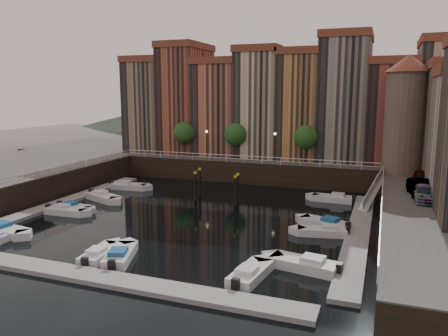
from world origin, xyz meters
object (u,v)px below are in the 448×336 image
at_px(boat_left_1, 66,211).
at_px(mooring_pilings, 217,188).
at_px(boat_left_2, 74,208).
at_px(car_b, 419,189).
at_px(gangway, 374,189).
at_px(boat_left_0, 5,231).
at_px(car_c, 424,194).
at_px(car_a, 422,178).
at_px(corner_tower, 406,113).

bearing_deg(boat_left_1, mooring_pilings, 36.18).
xyz_separation_m(boat_left_2, car_b, (34.19, 6.31, 3.42)).
relative_size(gangway, boat_left_2, 1.85).
relative_size(boat_left_0, car_c, 1.11).
distance_m(car_a, car_b, 5.65).
relative_size(boat_left_0, boat_left_1, 1.08).
xyz_separation_m(gangway, boat_left_2, (-30.08, -13.24, -1.57)).
bearing_deg(car_b, mooring_pilings, 165.51).
bearing_deg(car_c, mooring_pilings, 164.11).
distance_m(boat_left_2, car_a, 36.95).
distance_m(corner_tower, boat_left_1, 39.32).
xyz_separation_m(boat_left_0, car_b, (34.64, 14.99, 3.38)).
height_order(corner_tower, car_c, corner_tower).
bearing_deg(car_b, boat_left_1, -174.31).
bearing_deg(boat_left_2, mooring_pilings, 39.64).
bearing_deg(car_a, boat_left_1, -159.16).
bearing_deg(gangway, corner_tower, 57.20).
bearing_deg(car_c, car_a, 83.65).
bearing_deg(mooring_pilings, boat_left_0, -127.01).
relative_size(gangway, car_a, 1.96).
bearing_deg(boat_left_2, boat_left_0, -88.40).
distance_m(gangway, car_a, 5.22).
distance_m(boat_left_1, car_b, 35.13).
xyz_separation_m(gangway, car_b, (4.10, -6.93, 1.85)).
bearing_deg(boat_left_0, corner_tower, 47.09).
bearing_deg(car_c, gangway, 112.78).
relative_size(corner_tower, gangway, 1.66).
bearing_deg(corner_tower, boat_left_2, -151.73).
height_order(car_b, car_c, car_b).
xyz_separation_m(gangway, mooring_pilings, (-17.15, -4.16, -0.27)).
bearing_deg(corner_tower, boat_left_1, -149.79).
xyz_separation_m(corner_tower, gangway, (-2.90, -4.50, -8.28)).
distance_m(gangway, car_b, 8.26).
relative_size(corner_tower, car_c, 3.00).
relative_size(corner_tower, car_a, 3.26).
distance_m(boat_left_2, car_c, 34.92).
bearing_deg(car_a, car_b, -96.50).
height_order(boat_left_1, car_a, car_a).
bearing_deg(corner_tower, gangway, -122.80).
bearing_deg(car_c, boat_left_0, -163.20).
bearing_deg(mooring_pilings, car_c, -12.08).
bearing_deg(boat_left_2, boat_left_1, -81.88).
xyz_separation_m(mooring_pilings, boat_left_2, (-12.93, -9.08, -1.31)).
bearing_deg(boat_left_0, mooring_pilings, 61.76).
relative_size(boat_left_0, boat_left_2, 1.14).
distance_m(corner_tower, car_b, 13.17).
distance_m(mooring_pilings, car_b, 21.54).
relative_size(boat_left_1, car_c, 1.03).
xyz_separation_m(gangway, car_a, (4.72, -1.31, 1.80)).
height_order(boat_left_0, car_b, car_b).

